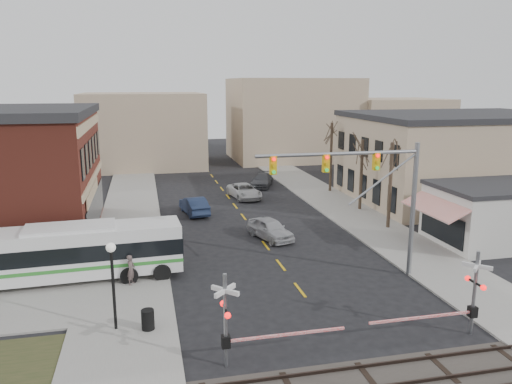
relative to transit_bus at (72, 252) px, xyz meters
The scene contains 20 objects.
ground 14.00m from the transit_bus, 26.10° to the right, with size 160.00×160.00×0.00m, color black.
sidewalk_west 14.31m from the transit_bus, 77.96° to the left, with size 5.00×60.00×0.12m, color gray.
sidewalk_east 26.05m from the transit_bus, 32.32° to the left, with size 5.00×60.00×0.12m, color gray.
tan_building 37.24m from the transit_bus, 21.96° to the left, with size 20.30×15.30×8.50m.
awning_shop 28.45m from the transit_bus, ahead, with size 9.74×6.20×4.30m.
tree_east_a 23.77m from the transit_bus, 14.39° to the left, with size 0.28×0.28×6.75m.
tree_east_b 26.17m from the transit_bus, 27.08° to the left, with size 0.28×0.28×6.30m.
tree_east_c 30.82m from the transit_bus, 40.29° to the left, with size 0.28×0.28×7.20m.
transit_bus is the anchor object (origin of this frame).
traffic_signal_mast 17.65m from the transit_bus, 11.26° to the right, with size 9.64×0.30×8.00m.
rr_crossing_west 13.17m from the transit_bus, 54.70° to the right, with size 5.60×1.36×4.00m.
rr_crossing_east 21.05m from the transit_bus, 30.20° to the right, with size 5.60×1.36×4.00m.
street_lamp 7.32m from the transit_bus, 68.28° to the right, with size 0.44×0.44×4.19m.
trash_bin 8.28m from the transit_bus, 59.70° to the right, with size 0.60×0.60×0.95m, color black.
car_a 14.28m from the transit_bus, 22.24° to the left, with size 1.81×4.51×1.54m, color #A0A0A4.
car_b 16.21m from the transit_bus, 58.62° to the left, with size 1.65×4.73×1.56m, color #18223C.
car_c 23.63m from the transit_bus, 53.65° to the left, with size 2.37×5.14×1.43m, color #BABABA.
car_d 29.64m from the transit_bus, 54.81° to the left, with size 1.99×4.89×1.42m, color #46484C.
pedestrian_near 3.68m from the transit_bus, 23.58° to the right, with size 0.63×0.42×1.73m, color #574845.
pedestrian_far 2.95m from the transit_bus, 53.68° to the left, with size 0.90×0.70×1.85m, color #353B5D.
Camera 1 is at (-8.15, -22.83, 11.30)m, focal length 35.00 mm.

